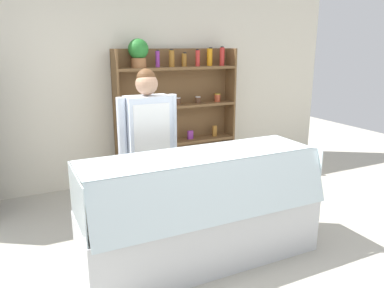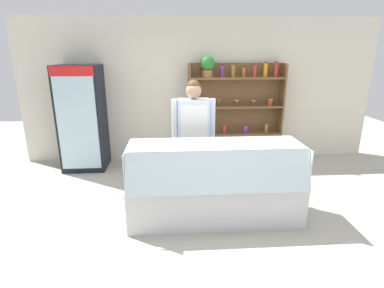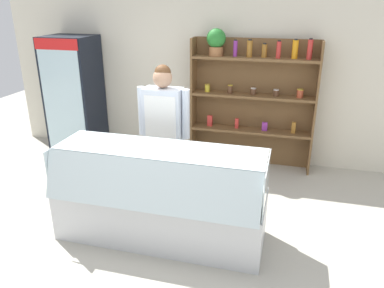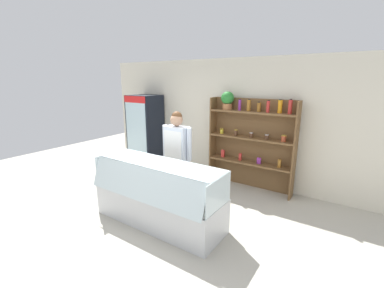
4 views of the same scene
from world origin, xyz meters
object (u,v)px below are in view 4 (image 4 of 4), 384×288
deli_display_case (158,204)px  shop_clerk (177,149)px  shelving_unit (249,135)px  drinks_fridge (146,131)px

deli_display_case → shop_clerk: 1.07m
deli_display_case → shop_clerk: size_ratio=1.26×
shelving_unit → deli_display_case: (-0.63, -2.14, -0.82)m
drinks_fridge → deli_display_case: (2.13, -1.96, -0.62)m
shelving_unit → drinks_fridge: bearing=-176.2°
deli_display_case → drinks_fridge: bearing=137.4°
shelving_unit → deli_display_case: size_ratio=0.93×
drinks_fridge → shop_clerk: 2.25m
shelving_unit → deli_display_case: shelving_unit is taller
deli_display_case → shop_clerk: shop_clerk is taller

